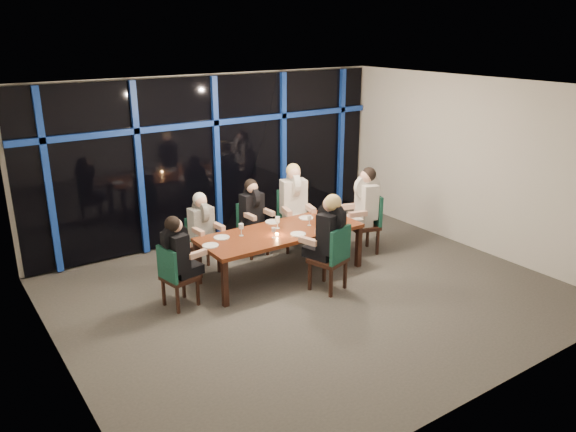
% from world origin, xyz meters
% --- Properties ---
extents(room, '(7.04, 7.00, 3.02)m').
position_xyz_m(room, '(0.00, 0.00, 2.02)').
color(room, '#524E48').
rests_on(room, ground).
extents(window_wall, '(6.86, 0.43, 2.94)m').
position_xyz_m(window_wall, '(0.01, 2.93, 1.55)').
color(window_wall, black).
rests_on(window_wall, ground).
extents(dining_table, '(2.60, 1.00, 0.75)m').
position_xyz_m(dining_table, '(0.00, 0.80, 0.68)').
color(dining_table, brown).
rests_on(dining_table, ground).
extents(chair_far_left, '(0.45, 0.45, 0.90)m').
position_xyz_m(chair_far_left, '(-0.96, 1.68, 0.50)').
color(chair_far_left, black).
rests_on(chair_far_left, ground).
extents(chair_far_mid, '(0.45, 0.45, 0.92)m').
position_xyz_m(chair_far_mid, '(0.08, 1.85, 0.51)').
color(chair_far_mid, black).
rests_on(chair_far_mid, ground).
extents(chair_far_right, '(0.59, 0.59, 1.05)m').
position_xyz_m(chair_far_right, '(0.84, 1.69, 0.59)').
color(chair_far_right, black).
rests_on(chair_far_right, ground).
extents(chair_end_left, '(0.50, 0.50, 0.92)m').
position_xyz_m(chair_end_left, '(-1.83, 0.72, 0.52)').
color(chair_end_left, black).
rests_on(chair_end_left, ground).
extents(chair_end_right, '(0.60, 0.60, 1.04)m').
position_xyz_m(chair_end_right, '(1.81, 0.77, 0.58)').
color(chair_end_right, black).
rests_on(chair_end_right, ground).
extents(chair_near_mid, '(0.60, 0.60, 1.03)m').
position_xyz_m(chair_near_mid, '(0.32, -0.11, 0.57)').
color(chair_near_mid, black).
rests_on(chair_near_mid, ground).
extents(diner_far_left, '(0.47, 0.58, 0.88)m').
position_xyz_m(diner_far_left, '(-0.95, 1.61, 0.86)').
color(diner_far_left, black).
rests_on(diner_far_left, ground).
extents(diner_far_mid, '(0.47, 0.58, 0.89)m').
position_xyz_m(diner_far_mid, '(0.08, 1.77, 0.88)').
color(diner_far_mid, black).
rests_on(diner_far_mid, ground).
extents(diner_far_right, '(0.60, 0.71, 1.02)m').
position_xyz_m(diner_far_right, '(0.82, 1.61, 1.00)').
color(diner_far_right, silver).
rests_on(diner_far_right, ground).
extents(diner_end_left, '(0.61, 0.50, 0.90)m').
position_xyz_m(diner_end_left, '(-1.75, 0.74, 0.88)').
color(diner_end_left, black).
rests_on(diner_end_left, ground).
extents(diner_end_right, '(0.70, 0.60, 1.01)m').
position_xyz_m(diner_end_right, '(1.72, 0.80, 0.99)').
color(diner_end_right, silver).
rests_on(diner_end_right, ground).
extents(diner_near_mid, '(0.61, 0.70, 1.00)m').
position_xyz_m(diner_near_mid, '(0.29, -0.03, 0.98)').
color(diner_near_mid, black).
rests_on(diner_near_mid, ground).
extents(plate_far_left, '(0.24, 0.24, 0.01)m').
position_xyz_m(plate_far_left, '(-0.91, 1.05, 0.76)').
color(plate_far_left, white).
rests_on(plate_far_left, dining_table).
extents(plate_far_mid, '(0.24, 0.24, 0.01)m').
position_xyz_m(plate_far_mid, '(0.11, 1.21, 0.76)').
color(plate_far_mid, white).
rests_on(plate_far_mid, dining_table).
extents(plate_far_right, '(0.24, 0.24, 0.01)m').
position_xyz_m(plate_far_right, '(0.68, 1.06, 0.76)').
color(plate_far_right, white).
rests_on(plate_far_right, dining_table).
extents(plate_end_left, '(0.24, 0.24, 0.01)m').
position_xyz_m(plate_end_left, '(-1.20, 0.85, 0.76)').
color(plate_end_left, white).
rests_on(plate_end_left, dining_table).
extents(plate_end_right, '(0.24, 0.24, 0.01)m').
position_xyz_m(plate_end_right, '(1.18, 0.95, 0.76)').
color(plate_end_right, white).
rests_on(plate_end_right, dining_table).
extents(plate_near_mid, '(0.24, 0.24, 0.01)m').
position_xyz_m(plate_near_mid, '(0.13, 0.51, 0.76)').
color(plate_near_mid, white).
rests_on(plate_near_mid, dining_table).
extents(wine_bottle, '(0.07, 0.07, 0.32)m').
position_xyz_m(wine_bottle, '(1.07, 0.78, 0.87)').
color(wine_bottle, black).
rests_on(wine_bottle, dining_table).
extents(water_pitcher, '(0.12, 0.11, 0.19)m').
position_xyz_m(water_pitcher, '(0.74, 0.53, 0.85)').
color(water_pitcher, silver).
rests_on(water_pitcher, dining_table).
extents(tea_light, '(0.05, 0.05, 0.03)m').
position_xyz_m(tea_light, '(-0.16, 0.66, 0.77)').
color(tea_light, '#FFAA4C').
rests_on(tea_light, dining_table).
extents(wine_glass_a, '(0.06, 0.06, 0.16)m').
position_xyz_m(wine_glass_a, '(-0.26, 0.61, 0.87)').
color(wine_glass_a, silver).
rests_on(wine_glass_a, dining_table).
extents(wine_glass_b, '(0.07, 0.07, 0.19)m').
position_xyz_m(wine_glass_b, '(0.02, 0.92, 0.89)').
color(wine_glass_b, silver).
rests_on(wine_glass_b, dining_table).
extents(wine_glass_c, '(0.07, 0.07, 0.17)m').
position_xyz_m(wine_glass_c, '(0.51, 0.75, 0.87)').
color(wine_glass_c, silver).
rests_on(wine_glass_c, dining_table).
extents(wine_glass_d, '(0.07, 0.07, 0.19)m').
position_xyz_m(wine_glass_d, '(-0.62, 0.96, 0.89)').
color(wine_glass_d, silver).
rests_on(wine_glass_d, dining_table).
extents(wine_glass_e, '(0.06, 0.06, 0.16)m').
position_xyz_m(wine_glass_e, '(0.90, 0.91, 0.87)').
color(wine_glass_e, silver).
rests_on(wine_glass_e, dining_table).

